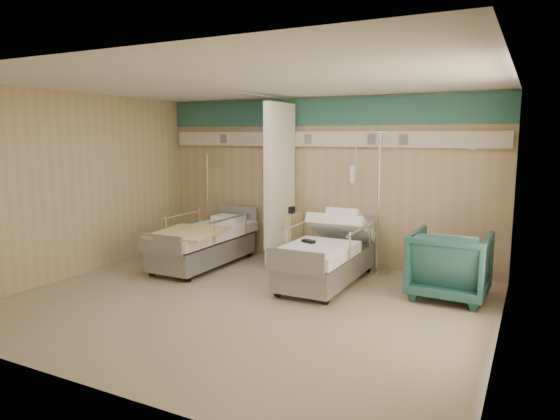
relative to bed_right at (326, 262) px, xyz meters
The scene contains 13 objects.
ground 1.47m from the bed_right, 114.78° to the right, with size 6.00×5.00×0.00m, color #9C896B.
room_walls 1.97m from the bed_right, 121.10° to the right, with size 6.04×5.04×2.82m.
bed_right is the anchor object (origin of this frame).
bed_left 2.20m from the bed_right, behind, with size 1.00×2.16×0.63m, color white, non-canonical shape.
bedside_cabinet 1.46m from the bed_right, 141.95° to the left, with size 0.50×0.48×0.85m, color #D2C183.
visitor_armchair 1.72m from the bed_right, ahead, with size 0.98×1.00×0.91m, color #1C4746.
waffle_blanket 1.86m from the bed_right, ahead, with size 0.63×0.56×0.07m, color silver.
iv_stand_right 1.02m from the bed_right, 60.40° to the left, with size 0.40×0.40×2.23m.
iv_stand_left 2.93m from the bed_right, 160.95° to the left, with size 0.33×0.33×1.85m.
call_remote 0.44m from the bed_right, 132.83° to the right, with size 0.20×0.09×0.04m, color black.
tan_blanket 2.22m from the bed_right, 167.87° to the right, with size 0.94×1.19×0.04m, color #DAB970.
toiletry_bag 1.51m from the bed_right, 139.92° to the left, with size 0.20×0.13×0.11m, color black.
white_cup 1.74m from the bed_right, 143.33° to the left, with size 0.10×0.10×0.15m, color white.
Camera 1 is at (3.25, -5.34, 2.15)m, focal length 32.00 mm.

